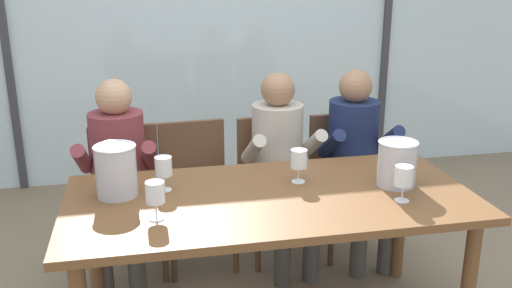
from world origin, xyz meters
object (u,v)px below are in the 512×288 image
person_maroon_top (118,168)px  wine_glass_by_left_taster (404,177)px  wine_glass_center_pour (164,168)px  dining_table (271,210)px  wine_glass_near_bucket (155,194)px  chair_right_of_center (344,171)px  ice_bucket_secondary (116,170)px  chair_left_of_center (196,181)px  person_beige_jumper (281,157)px  wine_glass_by_right_taster (299,160)px  ice_bucket_primary (397,163)px  chair_center (273,175)px  person_navy_polo (357,152)px  chair_near_curtain (127,188)px

person_maroon_top → wine_glass_by_left_taster: person_maroon_top is taller
wine_glass_by_left_taster → wine_glass_center_pour: 1.15m
dining_table → wine_glass_near_bucket: size_ratio=11.29×
chair_right_of_center → ice_bucket_secondary: size_ratio=3.49×
wine_glass_by_left_taster → chair_left_of_center: bearing=129.2°
person_beige_jumper → wine_glass_by_right_taster: (-0.06, -0.60, 0.19)m
wine_glass_by_right_taster → ice_bucket_secondary: bearing=179.6°
wine_glass_by_left_taster → dining_table: bearing=161.7°
wine_glass_by_left_taster → wine_glass_by_right_taster: (-0.41, 0.33, -0.00)m
ice_bucket_secondary → ice_bucket_primary: bearing=-6.1°
chair_center → wine_glass_by_right_taster: size_ratio=5.07×
person_beige_jumper → person_navy_polo: 0.50m
chair_right_of_center → person_navy_polo: size_ratio=0.73×
person_maroon_top → person_navy_polo: same height
chair_near_curtain → person_maroon_top: size_ratio=0.73×
dining_table → wine_glass_by_right_taster: bearing=38.0°
dining_table → wine_glass_center_pour: bearing=161.7°
dining_table → wine_glass_by_left_taster: wine_glass_by_left_taster is taller
chair_near_curtain → ice_bucket_primary: ice_bucket_primary is taller
chair_right_of_center → chair_center: bearing=174.4°
dining_table → wine_glass_by_left_taster: bearing=-18.3°
chair_center → wine_glass_by_right_taster: wine_glass_by_right_taster is taller
person_beige_jumper → ice_bucket_primary: 0.87m
dining_table → ice_bucket_secondary: size_ratio=7.76×
chair_center → wine_glass_near_bucket: wine_glass_near_bucket is taller
wine_glass_by_left_taster → wine_glass_near_bucket: 1.14m
dining_table → person_navy_polo: size_ratio=1.63×
ice_bucket_primary → ice_bucket_secondary: 1.38m
dining_table → chair_near_curtain: (-0.71, 0.86, -0.16)m
person_navy_polo → ice_bucket_secondary: (-1.46, -0.59, 0.20)m
person_navy_polo → wine_glass_center_pour: size_ratio=6.91×
wine_glass_by_left_taster → wine_glass_center_pour: size_ratio=1.00×
person_navy_polo → wine_glass_center_pour: 1.37m
chair_left_of_center → person_navy_polo: 1.04m
chair_right_of_center → ice_bucket_secondary: bearing=-156.0°
chair_left_of_center → ice_bucket_secondary: ice_bucket_secondary is taller
person_navy_polo → wine_glass_by_left_taster: bearing=-99.6°
chair_center → wine_glass_by_left_taster: bearing=-76.5°
person_navy_polo → wine_glass_center_pour: (-1.23, -0.57, 0.19)m
chair_near_curtain → ice_bucket_secondary: 0.80m
dining_table → wine_glass_near_bucket: wine_glass_near_bucket is taller
chair_near_curtain → chair_right_of_center: bearing=-2.3°
chair_near_curtain → ice_bucket_primary: (1.36, -0.86, 0.36)m
chair_near_curtain → wine_glass_by_right_taster: 1.20m
dining_table → person_beige_jumper: (0.24, 0.74, 0.01)m
wine_glass_center_pour → person_maroon_top: bearing=113.1°
chair_center → person_beige_jumper: (0.01, -0.15, 0.17)m
dining_table → chair_near_curtain: 1.12m
person_navy_polo → chair_center: bearing=162.9°
person_maroon_top → wine_glass_by_right_taster: bearing=-30.7°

